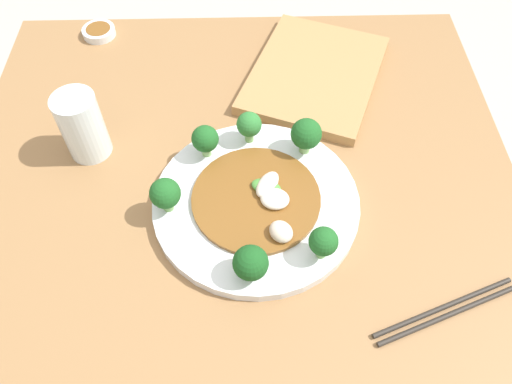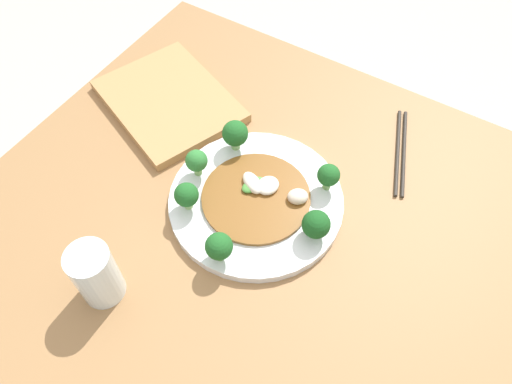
# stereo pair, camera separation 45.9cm
# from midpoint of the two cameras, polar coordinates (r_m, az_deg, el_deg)

# --- Properties ---
(ground_plane) EXTENTS (8.00, 8.00, 0.00)m
(ground_plane) POSITION_cam_midpoint_polar(r_m,az_deg,el_deg) (1.44, -6.57, -21.70)
(ground_plane) COLOR #B7B2A8
(table) EXTENTS (1.04, 0.89, 0.70)m
(table) POSITION_cam_midpoint_polar(r_m,az_deg,el_deg) (1.10, -8.38, -17.56)
(table) COLOR olive
(table) RESTS_ON ground_plane
(plate) EXTENTS (0.31, 0.31, 0.02)m
(plate) POSITION_cam_midpoint_polar(r_m,az_deg,el_deg) (0.80, -13.04, -6.49)
(plate) COLOR silver
(plate) RESTS_ON table
(broccoli_southwest) EXTENTS (0.04, 0.04, 0.06)m
(broccoli_southwest) POSITION_cam_midpoint_polar(r_m,az_deg,el_deg) (0.79, -22.27, -5.77)
(broccoli_southwest) COLOR #89B76B
(broccoli_southwest) RESTS_ON plate
(broccoli_northeast) EXTENTS (0.04, 0.04, 0.06)m
(broccoli_northeast) POSITION_cam_midpoint_polar(r_m,az_deg,el_deg) (0.75, -3.92, -3.42)
(broccoli_northeast) COLOR #70A356
(broccoli_northeast) RESTS_ON plate
(broccoli_west) EXTENTS (0.04, 0.04, 0.06)m
(broccoli_west) POSITION_cam_midpoint_polar(r_m,az_deg,el_deg) (0.82, -20.39, -1.30)
(broccoli_west) COLOR #7AAD5B
(broccoli_west) RESTS_ON plate
(broccoli_south) EXTENTS (0.05, 0.05, 0.06)m
(broccoli_south) POSITION_cam_midpoint_polar(r_m,az_deg,el_deg) (0.73, -19.56, -12.77)
(broccoli_south) COLOR #70A356
(broccoli_south) RESTS_ON plate
(broccoli_east) EXTENTS (0.05, 0.05, 0.06)m
(broccoli_east) POSITION_cam_midpoint_polar(r_m,az_deg,el_deg) (0.71, -6.52, -10.30)
(broccoli_east) COLOR #89B76B
(broccoli_east) RESTS_ON plate
(broccoli_northwest) EXTENTS (0.05, 0.05, 0.06)m
(broccoli_northwest) POSITION_cam_midpoint_polar(r_m,az_deg,el_deg) (0.83, -15.20, 2.37)
(broccoli_northwest) COLOR #89B76B
(broccoli_northwest) RESTS_ON plate
(stirfry_center) EXTENTS (0.19, 0.19, 0.03)m
(stirfry_center) POSITION_cam_midpoint_polar(r_m,az_deg,el_deg) (0.78, -12.75, -5.73)
(stirfry_center) COLOR brown
(stirfry_center) RESTS_ON plate
(drinking_glass) EXTENTS (0.07, 0.07, 0.11)m
(drinking_glass) POSITION_cam_midpoint_polar(r_m,az_deg,el_deg) (0.79, -33.62, -14.63)
(drinking_glass) COLOR silver
(drinking_glass) RESTS_ON table
(chopsticks) EXTENTS (0.09, 0.21, 0.01)m
(chopsticks) POSITION_cam_midpoint_polar(r_m,az_deg,el_deg) (0.85, 6.94, 0.30)
(chopsticks) COLOR #2D2823
(chopsticks) RESTS_ON table
(cutting_board) EXTENTS (0.34, 0.31, 0.02)m
(cutting_board) POSITION_cam_midpoint_polar(r_m,az_deg,el_deg) (0.99, -21.54, 6.72)
(cutting_board) COLOR #AD7F4C
(cutting_board) RESTS_ON table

